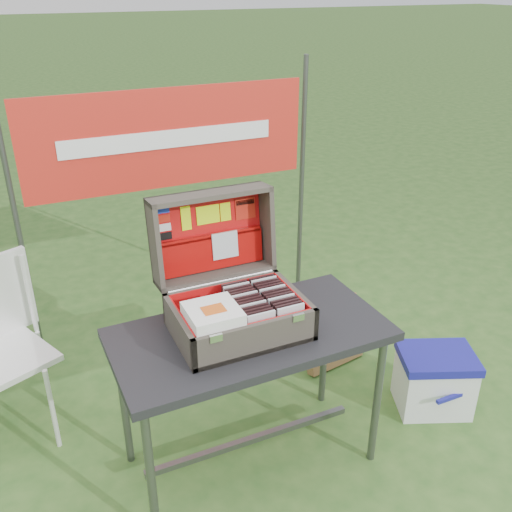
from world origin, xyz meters
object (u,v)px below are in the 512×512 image
table (251,399)px  suitcase (233,271)px  cooler (434,380)px  cardboard_box (332,333)px  chair (3,361)px

table → suitcase: (-0.05, 0.07, 0.63)m
table → cooler: size_ratio=3.06×
suitcase → cardboard_box: suitcase is taller
cooler → chair: size_ratio=0.43×
suitcase → cardboard_box: size_ratio=1.36×
cooler → suitcase: bearing=-164.4°
table → chair: 1.20m
cooler → cardboard_box: bearing=139.1°
table → cardboard_box: bearing=33.3°
suitcase → table: bearing=-58.6°
cooler → cardboard_box: 0.64m
suitcase → cooler: bearing=-6.8°
table → cooler: bearing=-4.0°
suitcase → cardboard_box: (0.80, 0.44, -0.80)m
chair → cardboard_box: size_ratio=2.22×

